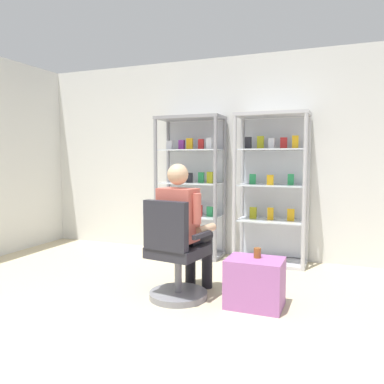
# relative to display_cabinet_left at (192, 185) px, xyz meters

# --- Properties ---
(ground_plane) EXTENTS (7.20, 7.20, 0.00)m
(ground_plane) POSITION_rel_display_cabinet_left_xyz_m (0.55, -2.76, -0.96)
(ground_plane) COLOR #C6B793
(back_wall) EXTENTS (6.00, 0.10, 2.70)m
(back_wall) POSITION_rel_display_cabinet_left_xyz_m (0.55, 0.24, 0.39)
(back_wall) COLOR silver
(back_wall) RESTS_ON ground
(display_cabinet_left) EXTENTS (0.90, 0.45, 1.90)m
(display_cabinet_left) POSITION_rel_display_cabinet_left_xyz_m (0.00, 0.00, 0.00)
(display_cabinet_left) COLOR gray
(display_cabinet_left) RESTS_ON ground
(display_cabinet_right) EXTENTS (0.90, 0.45, 1.90)m
(display_cabinet_right) POSITION_rel_display_cabinet_left_xyz_m (1.10, 0.00, 0.00)
(display_cabinet_right) COLOR #B7B7BC
(display_cabinet_right) RESTS_ON ground
(office_chair) EXTENTS (0.60, 0.56, 0.96)m
(office_chair) POSITION_rel_display_cabinet_left_xyz_m (0.50, -1.67, -0.57)
(office_chair) COLOR slate
(office_chair) RESTS_ON ground
(seated_shopkeeper) EXTENTS (0.53, 0.60, 1.29)m
(seated_shopkeeper) POSITION_rel_display_cabinet_left_xyz_m (0.52, -1.51, -0.25)
(seated_shopkeeper) COLOR black
(seated_shopkeeper) RESTS_ON ground
(storage_crate) EXTENTS (0.50, 0.37, 0.44)m
(storage_crate) POSITION_rel_display_cabinet_left_xyz_m (1.23, -1.56, -0.74)
(storage_crate) COLOR #9E599E
(storage_crate) RESTS_ON ground
(tea_glass) EXTENTS (0.07, 0.07, 0.09)m
(tea_glass) POSITION_rel_display_cabinet_left_xyz_m (1.24, -1.52, -0.48)
(tea_glass) COLOR brown
(tea_glass) RESTS_ON storage_crate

